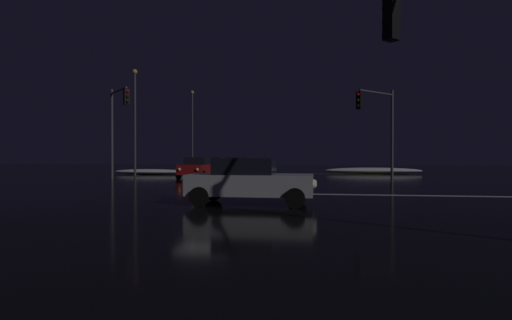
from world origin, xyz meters
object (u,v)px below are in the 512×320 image
Objects in this scene: traffic_signal_ne at (378,118)px; traffic_signal_se at (487,35)px; sedan_red at (197,167)px; sedan_silver_crossing at (250,181)px; streetlamp_left_far at (192,124)px; sedan_orange at (242,163)px; traffic_signal_nw at (118,117)px; streetlamp_left_near at (135,114)px; sedan_blue at (233,164)px; sedan_black at (213,166)px.

traffic_signal_ne is 17.22m from traffic_signal_se.
sedan_red and sedan_silver_crossing have the same top height.
streetlamp_left_far is at bearing 130.84° from traffic_signal_ne.
traffic_signal_nw is (-4.94, -20.62, 3.61)m from sedan_orange.
sedan_silver_crossing is at bearing -78.95° from sedan_orange.
traffic_signal_ne is at bearing -17.91° from streetlamp_left_near.
streetlamp_left_far reaches higher than sedan_blue.
streetlamp_left_near reaches higher than sedan_black.
sedan_blue is 1.00× the size of sedan_silver_crossing.
sedan_orange is 0.72× the size of traffic_signal_se.
sedan_silver_crossing is at bearing -67.16° from sedan_red.
sedan_blue is at bearing -46.13° from streetlamp_left_far.
traffic_signal_nw is (-4.85, -2.88, 3.61)m from sedan_red.
streetlamp_left_far reaches higher than sedan_orange.
traffic_signal_nw is at bearing -85.78° from streetlamp_left_far.
sedan_silver_crossing is at bearing 142.60° from traffic_signal_se.
traffic_signal_nw reaches higher than traffic_signal_se.
sedan_red is 0.44× the size of streetlamp_left_far.
traffic_signal_ne is (12.54, -15.29, 3.25)m from sedan_blue.
traffic_signal_nw is (-4.53, -8.64, 3.61)m from sedan_black.
streetlamp_left_near is (-6.65, -9.09, 4.42)m from sedan_blue.
streetlamp_left_near is (-1.63, 6.13, 0.81)m from traffic_signal_nw.
sedan_orange is 0.73× the size of traffic_signal_ne.
traffic_signal_ne reaches higher than sedan_silver_crossing.
sedan_blue is at bearing 85.80° from sedan_black.
traffic_signal_nw is 6.40m from streetlamp_left_near.
traffic_signal_se is at bearing -69.32° from sedan_blue.
traffic_signal_ne is at bearing -50.63° from sedan_blue.
streetlamp_left_far is at bearing 94.22° from traffic_signal_nw.
sedan_silver_crossing is (6.94, -21.49, 0.00)m from sedan_black.
sedan_silver_crossing is at bearing -77.04° from sedan_blue.
streetlamp_left_near reaches higher than sedan_blue.
streetlamp_left_near reaches higher than sedan_red.
sedan_red and sedan_black have the same top height.
sedan_blue is 12.09m from streetlamp_left_near.
traffic_signal_ne is (12.62, -20.69, 3.25)m from sedan_orange.
streetlamp_left_far reaches higher than sedan_red.
traffic_signal_se is at bearing -64.36° from streetlamp_left_far.
traffic_signal_nw is at bearing 135.00° from traffic_signal_se.
sedan_red is 1.00× the size of sedan_black.
sedan_red is 1.00× the size of sedan_silver_crossing.
traffic_signal_ne is (12.71, -2.95, 3.25)m from sedan_red.
streetlamp_left_far is (-6.17, 13.49, 4.80)m from sedan_black.
sedan_red is 5.77m from sedan_black.
sedan_orange is at bearing -12.94° from streetlamp_left_far.
traffic_signal_ne is 0.65× the size of streetlamp_left_near.
sedan_black is 10.41m from traffic_signal_nw.
traffic_signal_se reaches higher than sedan_red.
streetlamp_left_far is (-6.57, 1.51, 4.80)m from sedan_orange.
traffic_signal_nw is at bearing 131.78° from sedan_silver_crossing.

